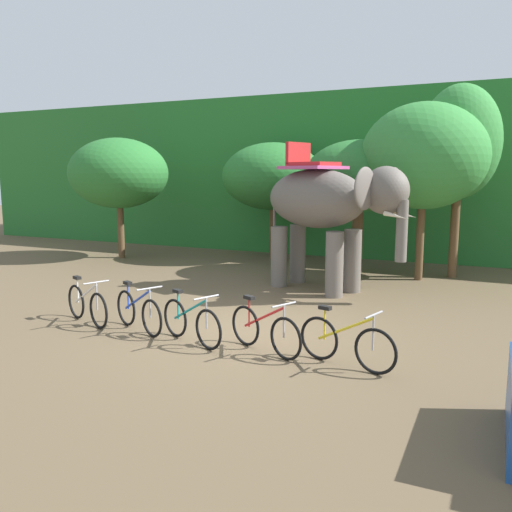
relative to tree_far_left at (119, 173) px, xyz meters
name	(u,v)px	position (x,y,z in m)	size (l,w,h in m)	color
ground_plane	(245,331)	(7.98, -6.29, -2.99)	(80.00, 80.00, 0.00)	brown
foliage_hedge	(385,175)	(7.98, 6.38, -0.06)	(36.00, 6.00, 5.86)	#28702D
tree_far_left	(119,173)	(0.00, 0.00, 0.00)	(3.45, 3.45, 4.22)	brown
tree_center_right	(273,177)	(4.99, 2.10, -0.11)	(3.54, 3.54, 4.05)	brown
tree_left	(359,176)	(8.40, 0.57, -0.10)	(3.23, 3.23, 3.97)	brown
tree_center_left	(424,156)	(10.25, 0.30, 0.45)	(3.44, 3.44, 4.91)	brown
tree_far_right	(459,143)	(11.09, 1.09, 0.84)	(2.25, 2.25, 5.45)	brown
elephant	(326,205)	(8.28, -2.20, -0.79)	(4.22, 2.76, 3.78)	#665E56
bike_white	(87,304)	(4.87, -7.11, -2.61)	(1.60, 0.77, 0.92)	black
bike_blue	(138,311)	(6.14, -7.11, -2.61)	(1.58, 0.81, 0.92)	black
bike_teal	(191,322)	(7.43, -7.31, -2.61)	(1.60, 0.77, 0.92)	black
bike_red	(265,330)	(8.82, -7.23, -2.61)	(1.59, 0.79, 0.92)	black
bike_yellow	(346,343)	(10.23, -7.31, -2.61)	(1.66, 0.62, 0.92)	black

